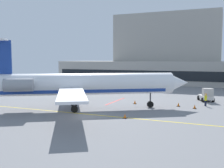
# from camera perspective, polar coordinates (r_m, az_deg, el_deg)

# --- Properties ---
(ground) EXTENTS (120.00, 120.00, 0.11)m
(ground) POSITION_cam_1_polar(r_m,az_deg,el_deg) (32.10, -5.65, -6.98)
(ground) COLOR slate
(terminal_building) EXTENTS (65.68, 16.16, 19.67)m
(terminal_building) POSITION_cam_1_polar(r_m,az_deg,el_deg) (77.62, 12.38, 5.49)
(terminal_building) COLOR #ADA89E
(terminal_building) RESTS_ON ground
(regional_jet) EXTENTS (27.12, 23.12, 9.27)m
(regional_jet) POSITION_cam_1_polar(r_m,az_deg,el_deg) (35.83, -7.07, -0.08)
(regional_jet) COLOR white
(regional_jet) RESTS_ON ground
(baggage_tug) EXTENTS (2.84, 3.49, 2.16)m
(baggage_tug) POSITION_cam_1_polar(r_m,az_deg,el_deg) (45.43, 19.55, -2.31)
(baggage_tug) COLOR silver
(baggage_tug) RESTS_ON ground
(pushback_tractor) EXTENTS (2.88, 3.33, 2.10)m
(pushback_tractor) POSITION_cam_1_polar(r_m,az_deg,el_deg) (63.95, -12.03, 0.01)
(pushback_tractor) COLOR #19389E
(pushback_tractor) RESTS_ON ground
(fuel_tank) EXTENTS (7.47, 2.74, 2.42)m
(fuel_tank) POSITION_cam_1_polar(r_m,az_deg,el_deg) (63.56, -3.29, 0.47)
(fuel_tank) COLOR white
(fuel_tank) RESTS_ON ground
(marshaller) EXTENTS (0.50, 0.76, 1.89)m
(marshaller) POSITION_cam_1_polar(r_m,az_deg,el_deg) (40.84, 19.39, -3.15)
(marshaller) COLOR #191E33
(marshaller) RESTS_ON ground
(safety_cone_alpha) EXTENTS (0.47, 0.47, 0.55)m
(safety_cone_alpha) POSITION_cam_1_polar(r_m,az_deg,el_deg) (30.89, 2.79, -6.88)
(safety_cone_alpha) COLOR orange
(safety_cone_alpha) RESTS_ON ground
(safety_cone_bravo) EXTENTS (0.47, 0.47, 0.55)m
(safety_cone_bravo) POSITION_cam_1_polar(r_m,az_deg,el_deg) (40.73, 4.92, -3.90)
(safety_cone_bravo) COLOR orange
(safety_cone_bravo) RESTS_ON ground
(safety_cone_charlie) EXTENTS (0.47, 0.47, 0.55)m
(safety_cone_charlie) POSITION_cam_1_polar(r_m,az_deg,el_deg) (38.42, 17.26, -4.69)
(safety_cone_charlie) COLOR orange
(safety_cone_charlie) RESTS_ON ground
(safety_cone_delta) EXTENTS (0.47, 0.47, 0.55)m
(safety_cone_delta) POSITION_cam_1_polar(r_m,az_deg,el_deg) (39.58, 14.01, -4.31)
(safety_cone_delta) COLOR orange
(safety_cone_delta) RESTS_ON ground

